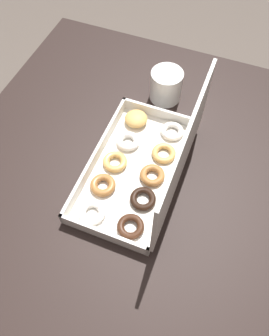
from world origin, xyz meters
TOP-DOWN VIEW (x-y plane):
  - ground_plane at (0.00, 0.00)m, footprint 8.00×8.00m
  - dining_table at (0.00, 0.00)m, footprint 1.13×0.93m
  - donut_box at (-0.04, 0.05)m, footprint 0.40×0.23m
  - coffee_mug at (-0.32, 0.01)m, footprint 0.09×0.09m

SIDE VIEW (x-z plane):
  - ground_plane at x=0.00m, z-range 0.00..0.00m
  - dining_table at x=0.00m, z-range 0.28..1.05m
  - coffee_mug at x=-0.32m, z-range 0.77..0.86m
  - donut_box at x=-0.04m, z-range 0.69..0.94m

